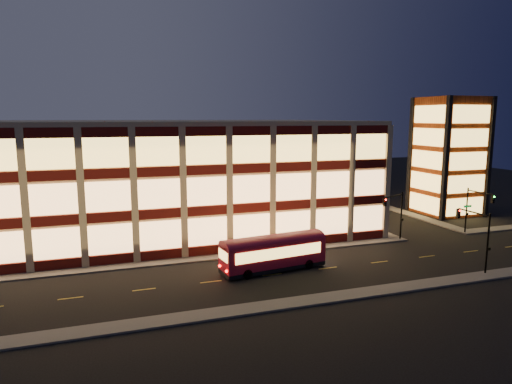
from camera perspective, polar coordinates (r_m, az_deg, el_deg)
name	(u,v)px	position (r m, az deg, el deg)	size (l,w,h in m)	color
ground	(216,260)	(48.85, -4.97, -8.52)	(200.00, 200.00, 0.00)	black
sidewalk_office_south	(186,260)	(49.18, -8.68, -8.38)	(54.00, 2.00, 0.15)	#514F4C
sidewalk_office_east	(333,213)	(72.39, 9.66, -2.66)	(2.00, 30.00, 0.15)	#514F4C
sidewalk_tower_south	(502,228)	(70.34, 28.40, -4.02)	(14.00, 2.00, 0.15)	#514F4C
sidewalk_tower_west	(393,209)	(78.15, 16.79, -2.05)	(2.00, 30.00, 0.15)	#514F4C
sidewalk_near	(256,308)	(37.11, -0.01, -14.29)	(100.00, 2.00, 0.15)	#514F4C
office_building	(165,175)	(63.10, -11.32, 2.14)	(50.45, 30.45, 14.50)	tan
stair_tower	(448,156)	(76.75, 22.92, 4.14)	(8.60, 8.60, 18.00)	#8C3814
traffic_signal_far	(396,209)	(57.27, 17.04, -1.99)	(3.79, 1.87, 6.00)	black
traffic_signal_right	(476,204)	(63.86, 25.76, -1.39)	(1.20, 4.37, 6.00)	black
traffic_signal_near	(477,229)	(49.69, 25.86, -4.19)	(0.32, 4.45, 6.00)	black
trolley_bus	(273,251)	(45.20, 2.17, -7.34)	(10.82, 3.97, 3.58)	maroon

